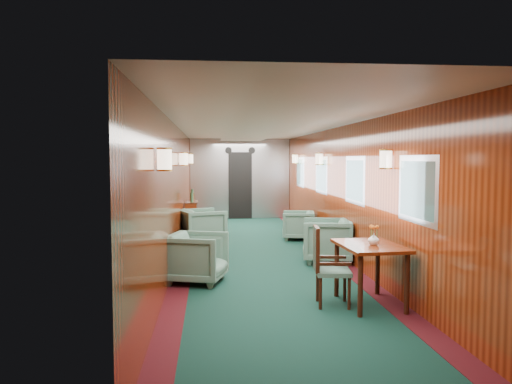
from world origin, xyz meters
TOP-DOWN VIEW (x-y plane):
  - room at (0.00, 0.00)m, footprint 12.00×12.10m
  - bulkhead at (0.00, 5.91)m, footprint 2.98×0.17m
  - windows_right at (1.49, 0.25)m, footprint 0.02×8.60m
  - wall_sconces at (0.00, 0.57)m, footprint 2.97×7.97m
  - dining_table at (1.06, -3.16)m, footprint 0.76×1.05m
  - side_chair at (0.51, -3.12)m, footprint 0.48×0.50m
  - credenza at (-1.34, 2.62)m, footprint 0.29×0.91m
  - flower_vase at (1.09, -3.19)m, footprint 0.18×0.18m
  - armchair_left_near at (-1.10, -1.83)m, footprint 0.98×0.97m
  - armchair_left_far at (-1.07, 1.26)m, footprint 1.08×1.07m
  - armchair_right_near at (1.13, -0.59)m, footprint 0.98×0.97m
  - armchair_right_far at (1.05, 1.86)m, footprint 0.81×0.80m

SIDE VIEW (x-z plane):
  - armchair_right_far at x=1.05m, z-range 0.00..0.64m
  - armchair_left_near at x=-1.10m, z-range 0.00..0.73m
  - armchair_right_near at x=1.13m, z-range 0.00..0.76m
  - armchair_left_far at x=-1.07m, z-range 0.00..0.77m
  - credenza at x=-1.34m, z-range -0.13..0.96m
  - side_chair at x=0.51m, z-range 0.04..1.02m
  - dining_table at x=1.06m, z-range 0.26..1.01m
  - flower_vase at x=1.09m, z-range 0.76..0.90m
  - bulkhead at x=0.00m, z-range -0.01..2.38m
  - windows_right at x=1.49m, z-range 1.05..1.85m
  - room at x=0.00m, z-range 0.43..2.83m
  - wall_sconces at x=0.00m, z-range 1.66..1.91m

